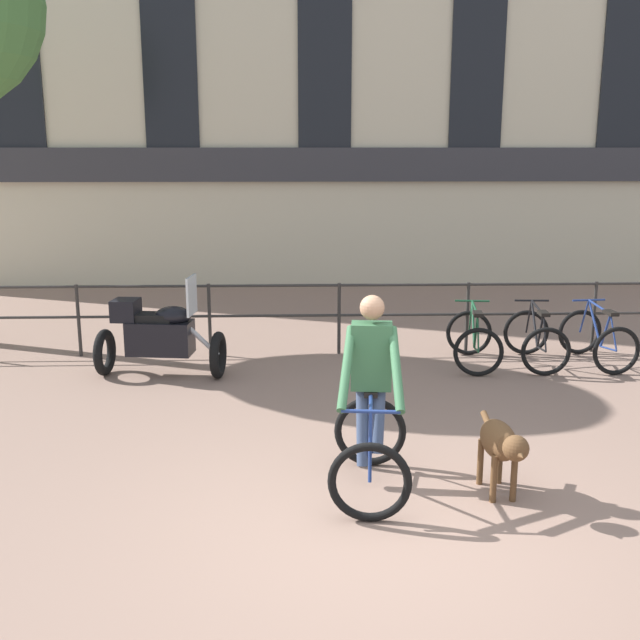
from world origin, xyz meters
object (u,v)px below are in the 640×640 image
Objects in this scene: parked_bicycle_near_lamp at (474,340)px; parked_bicycle_mid_left at (536,340)px; cyclist_with_bike at (371,404)px; dog at (501,444)px; parked_bicycle_mid_right at (598,339)px; parked_motorcycle at (159,335)px.

parked_bicycle_near_lamp is 1.03× the size of parked_bicycle_mid_left.
parked_bicycle_near_lamp is (1.80, 3.71, -0.41)m from cyclist_with_bike.
dog is (1.10, -0.27, -0.28)m from cyclist_with_bike.
parked_bicycle_mid_right is (0.87, 0.00, 0.00)m from parked_bicycle_mid_left.
parked_bicycle_mid_left is at bearing -173.80° from parked_bicycle_near_lamp.
parked_bicycle_mid_right reaches higher than dog.
parked_bicycle_mid_left is (0.87, -0.00, -0.00)m from parked_bicycle_near_lamp.
parked_bicycle_mid_right is (5.98, 0.38, -0.20)m from parked_motorcycle.
parked_bicycle_near_lamp is at bearing -5.30° from parked_bicycle_mid_right.
parked_motorcycle is at bearing 130.12° from dog.
parked_bicycle_near_lamp is 1.01× the size of parked_bicycle_mid_right.
dog is 0.87× the size of parked_bicycle_mid_left.
parked_bicycle_mid_left reaches higher than dog.
parked_motorcycle reaches higher than parked_bicycle_mid_left.
parked_bicycle_mid_right is at bearing -173.80° from parked_bicycle_near_lamp.
dog is 4.67m from parked_bicycle_mid_right.
parked_motorcycle is 4.26m from parked_bicycle_near_lamp.
parked_bicycle_mid_left and parked_bicycle_mid_right have the same top height.
parked_bicycle_near_lamp is at bearing 69.92° from cyclist_with_bike.
dog is 5.05m from parked_motorcycle.
parked_bicycle_mid_left is (1.57, 3.99, -0.13)m from dog.
parked_bicycle_mid_right is at bearing 54.19° from dog.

